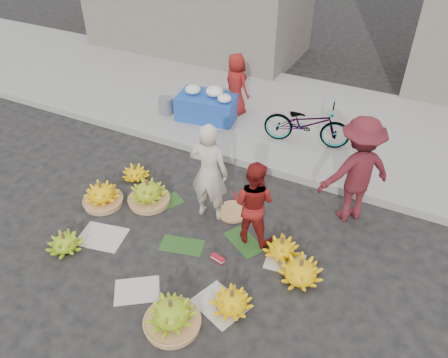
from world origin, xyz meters
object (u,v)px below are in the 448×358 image
at_px(banana_bunch_0, 102,195).
at_px(bicycle, 307,123).
at_px(vendor_cream, 209,173).
at_px(banana_bunch_4, 300,271).
at_px(flower_table, 208,105).

xyz_separation_m(banana_bunch_0, bicycle, (2.46, 3.20, 0.37)).
distance_m(vendor_cream, bicycle, 2.74).
relative_size(vendor_cream, bicycle, 1.01).
height_order(vendor_cream, bicycle, vendor_cream).
xyz_separation_m(banana_bunch_0, banana_bunch_4, (3.49, -0.07, -0.02)).
relative_size(banana_bunch_0, banana_bunch_4, 1.05).
bearing_deg(bicycle, banana_bunch_4, -172.94).
height_order(banana_bunch_0, flower_table, flower_table).
bearing_deg(banana_bunch_4, flower_table, 134.44).
bearing_deg(vendor_cream, flower_table, -66.96).
xyz_separation_m(banana_bunch_4, bicycle, (-1.03, 3.27, 0.39)).
distance_m(banana_bunch_0, flower_table, 3.27).
relative_size(banana_bunch_0, flower_table, 0.51).
relative_size(vendor_cream, flower_table, 1.25).
distance_m(flower_table, bicycle, 2.23).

